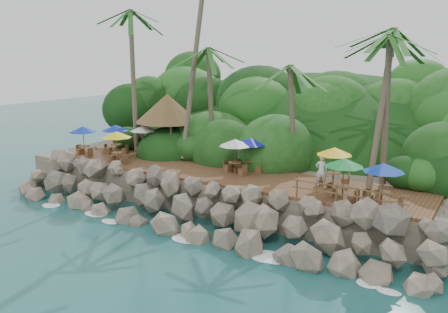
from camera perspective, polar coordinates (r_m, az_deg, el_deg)
The scene contains 12 objects.
ground at distance 26.83m, azimuth -6.90°, elevation -9.48°, with size 140.00×140.00×0.00m, color #19514F.
land_base at distance 39.65m, azimuth 7.68°, elevation -0.67°, with size 32.00×25.20×2.10m, color gray.
jungle_hill at distance 46.66m, azimuth 11.47°, elevation -0.14°, with size 44.80×28.00×15.40m, color #143811.
seawall at distance 27.91m, azimuth -4.38°, elevation -6.03°, with size 29.00×4.00×2.30m, color gray, non-canonical shape.
terrace at distance 30.78m, azimuth -0.00°, elevation -2.18°, with size 26.00×5.00×0.20m, color brown.
jungle_foliage at distance 39.02m, azimuth 7.03°, elevation -2.45°, with size 44.00×16.00×12.00m, color #143811, non-canonical shape.
foam_line at distance 27.03m, azimuth -6.50°, elevation -9.23°, with size 25.20×0.80×0.06m.
palms at distance 31.82m, azimuth 3.88°, elevation 15.81°, with size 25.58×7.24×15.37m.
palapa at distance 36.94m, azimuth -6.90°, elevation 5.86°, with size 5.05×5.05×4.60m.
dining_clusters at distance 30.81m, azimuth -1.97°, elevation 1.65°, with size 24.41×5.32×2.29m.
railing at distance 24.94m, azimuth 14.71°, elevation -4.45°, with size 6.10×0.10×1.00m.
waiter at distance 28.09m, azimuth 11.78°, elevation -1.69°, with size 0.69×0.45×1.88m, color silver.
Camera 1 is at (15.78, -19.25, 9.99)m, focal length 37.55 mm.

